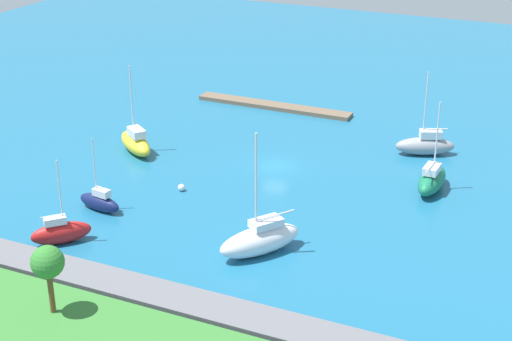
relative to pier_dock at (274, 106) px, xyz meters
name	(u,v)px	position (x,y,z in m)	size (l,w,h in m)	color
water	(275,166)	(-7.82, 17.73, -0.26)	(160.00, 160.00, 0.00)	#1E668C
pier_dock	(274,106)	(0.00, 0.00, 0.00)	(20.95, 2.24, 0.53)	brown
breakwater	(131,291)	(-7.82, 46.12, 0.33)	(61.08, 3.43, 1.18)	slate
park_tree_center	(48,263)	(-4.88, 51.76, 5.09)	(2.42, 2.42, 5.34)	brown
sailboat_yellow_mid_basin	(136,142)	(8.03, 20.52, 0.95)	(6.85, 5.92, 9.95)	yellow
sailboat_gray_far_north	(425,145)	(-21.71, 7.72, 0.89)	(6.88, 4.65, 9.56)	gray
sailboat_white_inner_mooring	(260,239)	(-14.06, 35.61, 1.07)	(6.45, 7.78, 11.09)	white
sailboat_navy_near_pier	(100,202)	(3.21, 34.44, 0.66)	(4.94, 2.10, 7.31)	#141E4C
sailboat_red_along_channel	(61,232)	(2.54, 41.22, 0.82)	(4.75, 4.91, 7.85)	red
sailboat_green_off_beacon	(432,180)	(-24.54, 16.96, 0.95)	(2.51, 6.47, 9.28)	#19724C
mooring_buoy_white	(181,188)	(-1.69, 27.40, 0.10)	(0.72, 0.72, 0.72)	white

